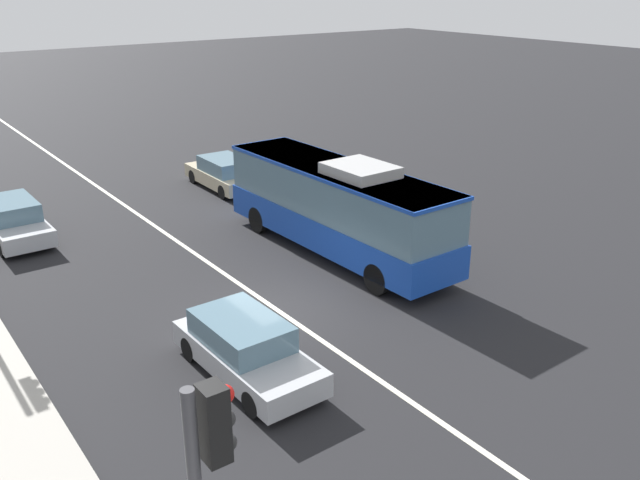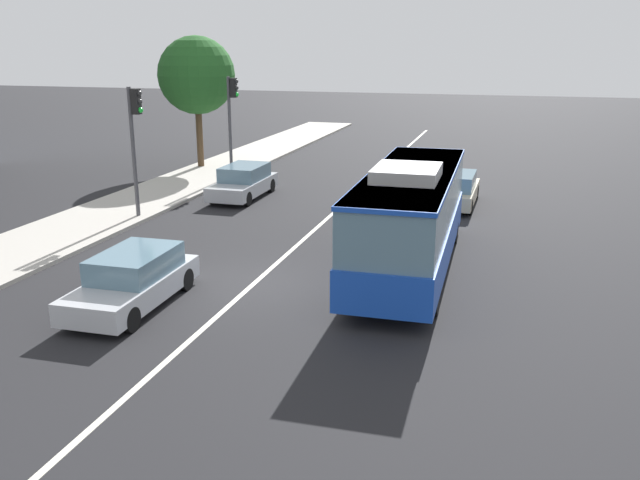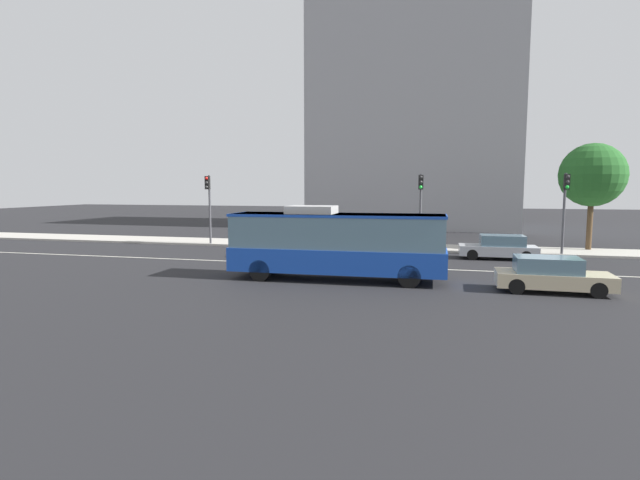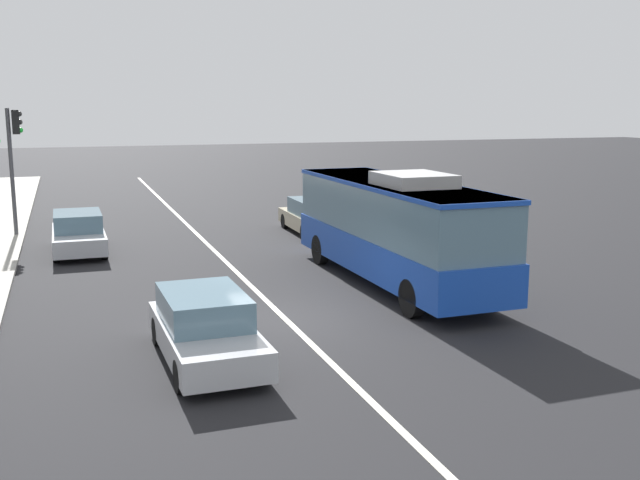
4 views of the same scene
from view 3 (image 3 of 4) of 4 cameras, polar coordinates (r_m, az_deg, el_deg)
ground_plane at (r=27.75m, az=-1.41°, el=-2.83°), size 160.00×160.00×0.00m
sidewalk_kerb at (r=36.14m, az=2.24°, el=-0.62°), size 80.00×3.90×0.14m
lane_centre_line at (r=27.75m, az=-1.41°, el=-2.82°), size 76.00×0.16×0.01m
transit_bus at (r=22.92m, az=1.90°, el=-0.18°), size 10.05×2.70×3.46m
sedan_silver at (r=31.56m, az=20.04°, el=-0.79°), size 4.51×1.84×1.46m
sedan_silver_ahead at (r=30.68m, az=-4.56°, el=-0.62°), size 4.54×1.90×1.46m
sedan_beige at (r=22.51m, az=25.19°, el=-3.67°), size 4.53×1.88×1.46m
traffic_light_near_corner at (r=33.63m, az=11.58°, el=4.72°), size 0.32×0.62×5.20m
traffic_light_mid_block at (r=37.35m, az=-12.77°, el=4.82°), size 0.32×0.62×5.20m
traffic_light_far_corner at (r=34.19m, az=26.54°, el=4.22°), size 0.33×0.62×5.20m
street_tree_kerbside_left at (r=37.66m, az=29.03°, el=6.58°), size 4.21×4.21×7.24m
office_block_background at (r=56.51m, az=10.99°, el=13.74°), size 21.73×14.37×23.80m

